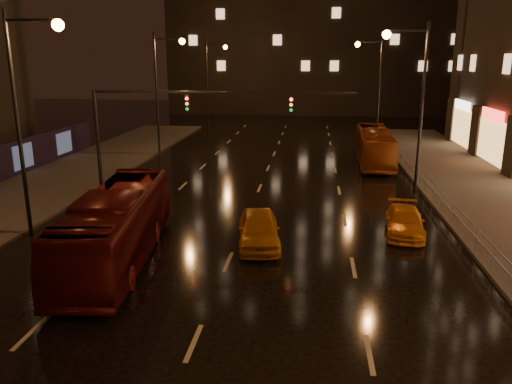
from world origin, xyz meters
TOP-DOWN VIEW (x-y plane):
  - ground at (0.00, 20.00)m, footprint 140.00×140.00m
  - traffic_signal at (-5.06, 20.00)m, footprint 15.31×0.32m
  - railing_right at (10.20, 18.00)m, footprint 0.05×56.00m
  - bus_red at (-4.47, 9.74)m, footprint 3.69×10.74m
  - bus_curb at (8.05, 30.47)m, footprint 2.66×10.08m
  - taxi_near at (1.03, 12.00)m, footprint 2.34×4.61m
  - taxi_far at (7.65, 14.28)m, footprint 2.11×4.27m

SIDE VIEW (x-z plane):
  - ground at x=0.00m, z-range 0.00..0.00m
  - taxi_far at x=7.65m, z-range 0.00..1.19m
  - taxi_near at x=1.03m, z-range 0.00..1.50m
  - railing_right at x=10.20m, z-range 0.40..1.40m
  - bus_curb at x=8.05m, z-range 0.00..2.79m
  - bus_red at x=-4.47m, z-range 0.00..2.93m
  - traffic_signal at x=-5.06m, z-range 1.64..7.84m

